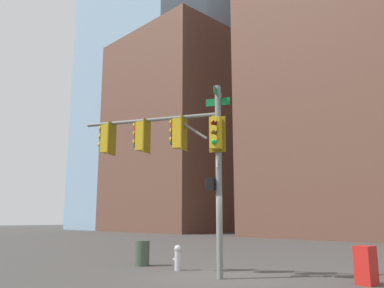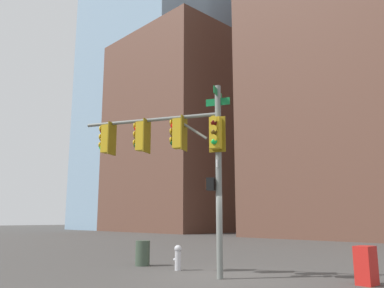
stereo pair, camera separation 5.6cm
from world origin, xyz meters
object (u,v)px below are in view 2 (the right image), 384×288
at_px(signal_pole_assembly, 174,145).
at_px(litter_bin, 143,253).
at_px(newspaper_box, 366,265).
at_px(fire_hydrant, 178,257).

relative_size(signal_pole_assembly, litter_bin, 6.44).
bearing_deg(newspaper_box, fire_hydrant, 17.46).
bearing_deg(litter_bin, fire_hydrant, -177.89).
distance_m(fire_hydrant, newspaper_box, 6.19).
height_order(signal_pole_assembly, newspaper_box, signal_pole_assembly).
height_order(signal_pole_assembly, litter_bin, signal_pole_assembly).
distance_m(litter_bin, newspaper_box, 8.12).
relative_size(signal_pole_assembly, newspaper_box, 5.83).
relative_size(fire_hydrant, litter_bin, 0.92).
bearing_deg(fire_hydrant, newspaper_box, -164.66).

